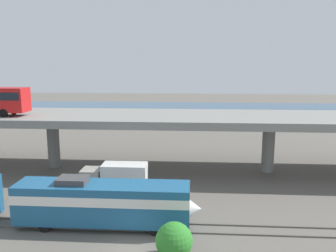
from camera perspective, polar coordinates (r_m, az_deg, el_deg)
The scene contains 12 objects.
rail_strip_near at distance 29.22m, azimuth -4.76°, elevation -16.79°, with size 110.00×0.12×0.12m, color #59544C.
rail_strip_far at distance 30.59m, azimuth -4.32°, elevation -15.48°, with size 110.00×0.12×0.12m, color #59544C.
train_locomotive at distance 29.44m, azimuth -9.29°, elevation -12.10°, with size 15.20×3.04×4.18m.
highway_overpass at distance 43.23m, azimuth -1.57°, elevation 1.03°, with size 96.00×11.15×7.01m.
service_truck_west at distance 37.04m, azimuth -8.46°, elevation -8.24°, with size 6.80×2.46×3.04m.
pier_parking_lot at distance 78.60m, azimuth 0.87°, elevation 1.04°, with size 62.79×13.63×1.30m, color gray.
parked_car_0 at distance 80.96m, azimuth -6.87°, elevation 2.26°, with size 4.34×1.90×1.50m.
parked_car_1 at distance 82.32m, azimuth -11.11°, elevation 2.27°, with size 4.52×1.82×1.50m.
parked_car_2 at distance 80.05m, azimuth 14.24°, elevation 1.92°, with size 4.66×1.95×1.50m.
parked_car_3 at distance 78.81m, azimuth -9.52°, elevation 1.97°, with size 4.57×1.92×1.50m.
harbor_water at distance 101.43m, azimuth 1.56°, elevation 2.78°, with size 140.00×36.00×0.01m, color #2D5170.
shrub_right at distance 25.19m, azimuth 1.00°, elevation -18.29°, with size 2.59×2.59×2.59m, color #2F832C.
Camera 1 is at (4.08, -22.46, 13.37)m, focal length 37.18 mm.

